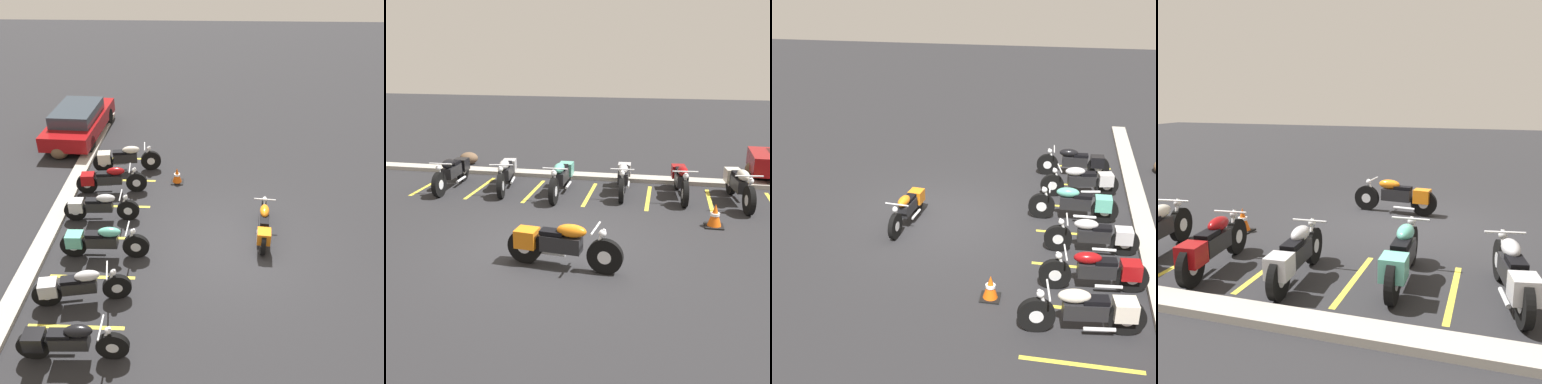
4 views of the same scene
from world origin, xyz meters
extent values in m
plane|color=#262628|center=(0.00, 0.00, 0.00)|extent=(60.00, 60.00, 0.00)
cylinder|color=black|center=(1.19, -0.89, 0.32)|extent=(0.64, 0.18, 0.64)
cylinder|color=silver|center=(1.19, -0.89, 0.32)|extent=(0.25, 0.14, 0.24)
cylinder|color=black|center=(-0.29, -0.75, 0.32)|extent=(0.64, 0.18, 0.64)
cylinder|color=silver|center=(-0.29, -0.75, 0.32)|extent=(0.25, 0.14, 0.24)
cube|color=black|center=(0.40, -0.82, 0.46)|extent=(0.76, 0.34, 0.29)
ellipsoid|color=orange|center=(0.59, -0.83, 0.72)|extent=(0.56, 0.30, 0.23)
cube|color=black|center=(0.24, -0.80, 0.65)|extent=(0.44, 0.27, 0.08)
cube|color=orange|center=(-0.25, -0.75, 0.49)|extent=(0.42, 0.38, 0.33)
cylinder|color=silver|center=(1.08, -0.88, 0.57)|extent=(0.26, 0.08, 0.51)
cylinder|color=silver|center=(1.02, -0.88, 0.82)|extent=(0.09, 0.60, 0.03)
sphere|color=silver|center=(1.14, -0.89, 0.74)|extent=(0.13, 0.13, 0.13)
cylinder|color=silver|center=(0.17, -0.66, 0.17)|extent=(0.53, 0.12, 0.07)
cylinder|color=black|center=(-3.69, 2.54, 0.33)|extent=(0.14, 0.67, 0.66)
cylinder|color=silver|center=(-3.69, 2.54, 0.33)|extent=(0.14, 0.26, 0.25)
cylinder|color=black|center=(-3.75, 4.09, 0.33)|extent=(0.14, 0.67, 0.66)
cylinder|color=silver|center=(-3.75, 4.09, 0.33)|extent=(0.14, 0.26, 0.25)
cube|color=black|center=(-3.72, 3.36, 0.48)|extent=(0.31, 0.77, 0.30)
ellipsoid|color=black|center=(-3.71, 3.16, 0.75)|extent=(0.28, 0.57, 0.24)
cube|color=black|center=(-3.73, 3.54, 0.68)|extent=(0.26, 0.45, 0.08)
cube|color=black|center=(-3.75, 4.04, 0.51)|extent=(0.38, 0.41, 0.34)
cylinder|color=silver|center=(-3.70, 2.66, 0.59)|extent=(0.07, 0.27, 0.54)
cylinder|color=silver|center=(-3.70, 2.72, 0.85)|extent=(0.62, 0.06, 0.04)
sphere|color=silver|center=(-3.69, 2.59, 0.77)|extent=(0.14, 0.14, 0.14)
cylinder|color=silver|center=(-3.59, 3.62, 0.18)|extent=(0.09, 0.56, 0.07)
cylinder|color=black|center=(-2.05, 2.74, 0.33)|extent=(0.24, 0.67, 0.66)
cylinder|color=silver|center=(-2.05, 2.74, 0.33)|extent=(0.17, 0.27, 0.25)
cylinder|color=black|center=(-2.33, 4.27, 0.33)|extent=(0.24, 0.67, 0.66)
cylinder|color=silver|center=(-2.33, 4.27, 0.33)|extent=(0.17, 0.27, 0.25)
cube|color=black|center=(-2.20, 3.56, 0.48)|extent=(0.41, 0.80, 0.30)
ellipsoid|color=#B7B7BC|center=(-2.17, 3.36, 0.75)|extent=(0.36, 0.60, 0.24)
cube|color=black|center=(-2.23, 3.72, 0.68)|extent=(0.32, 0.48, 0.08)
cube|color=#B7B7BC|center=(-2.32, 4.22, 0.51)|extent=(0.43, 0.46, 0.34)
cylinder|color=silver|center=(-2.07, 2.86, 0.59)|extent=(0.11, 0.27, 0.53)
cylinder|color=silver|center=(-2.08, 2.92, 0.85)|extent=(0.62, 0.15, 0.04)
sphere|color=silver|center=(-2.06, 2.79, 0.77)|extent=(0.14, 0.14, 0.14)
cylinder|color=silver|center=(-2.11, 3.83, 0.18)|extent=(0.17, 0.55, 0.07)
cylinder|color=black|center=(-0.58, 2.52, 0.34)|extent=(0.13, 0.68, 0.68)
cylinder|color=silver|center=(-0.58, 2.52, 0.34)|extent=(0.13, 0.26, 0.26)
cylinder|color=black|center=(-0.60, 4.13, 0.34)|extent=(0.13, 0.68, 0.68)
cylinder|color=silver|center=(-0.60, 4.13, 0.34)|extent=(0.13, 0.26, 0.26)
cube|color=black|center=(-0.59, 3.38, 0.50)|extent=(0.30, 0.79, 0.31)
ellipsoid|color=#59B29E|center=(-0.58, 3.17, 0.78)|extent=(0.28, 0.58, 0.25)
cube|color=black|center=(-0.59, 3.55, 0.70)|extent=(0.25, 0.46, 0.08)
cube|color=#59B29E|center=(-0.60, 4.07, 0.53)|extent=(0.38, 0.42, 0.35)
cylinder|color=silver|center=(-0.58, 2.65, 0.61)|extent=(0.07, 0.27, 0.55)
cylinder|color=silver|center=(-0.58, 2.71, 0.88)|extent=(0.64, 0.05, 0.04)
sphere|color=silver|center=(-0.58, 2.57, 0.80)|extent=(0.14, 0.14, 0.14)
cylinder|color=silver|center=(-0.45, 3.64, 0.19)|extent=(0.08, 0.57, 0.07)
cylinder|color=black|center=(1.08, 2.99, 0.32)|extent=(0.15, 0.65, 0.64)
cylinder|color=silver|center=(1.08, 2.99, 0.32)|extent=(0.13, 0.25, 0.24)
cylinder|color=black|center=(1.01, 4.50, 0.32)|extent=(0.15, 0.65, 0.64)
cylinder|color=silver|center=(1.01, 4.50, 0.32)|extent=(0.13, 0.25, 0.24)
cube|color=black|center=(1.04, 3.79, 0.47)|extent=(0.31, 0.75, 0.29)
ellipsoid|color=#B7B7BC|center=(1.05, 3.60, 0.73)|extent=(0.28, 0.56, 0.23)
cube|color=black|center=(1.03, 3.96, 0.66)|extent=(0.25, 0.44, 0.08)
cube|color=#B7B7BC|center=(1.01, 4.45, 0.50)|extent=(0.37, 0.41, 0.33)
cylinder|color=silver|center=(1.07, 3.11, 0.57)|extent=(0.07, 0.26, 0.52)
cylinder|color=silver|center=(1.07, 3.17, 0.83)|extent=(0.60, 0.06, 0.04)
sphere|color=silver|center=(1.08, 3.04, 0.75)|extent=(0.14, 0.14, 0.14)
cylinder|color=silver|center=(1.16, 4.04, 0.18)|extent=(0.09, 0.54, 0.07)
cylinder|color=black|center=(2.65, 2.97, 0.33)|extent=(0.18, 0.67, 0.66)
cylinder|color=silver|center=(2.65, 2.97, 0.33)|extent=(0.15, 0.26, 0.25)
cylinder|color=black|center=(2.50, 4.51, 0.33)|extent=(0.18, 0.67, 0.66)
cylinder|color=silver|center=(2.50, 4.51, 0.33)|extent=(0.15, 0.26, 0.25)
cube|color=black|center=(2.57, 3.79, 0.48)|extent=(0.35, 0.78, 0.30)
ellipsoid|color=maroon|center=(2.58, 3.59, 0.75)|extent=(0.31, 0.58, 0.24)
cube|color=black|center=(2.55, 3.96, 0.68)|extent=(0.28, 0.46, 0.08)
cube|color=maroon|center=(2.50, 4.46, 0.51)|extent=(0.40, 0.43, 0.34)
cylinder|color=silver|center=(2.63, 3.09, 0.59)|extent=(0.09, 0.27, 0.53)
cylinder|color=silver|center=(2.63, 3.15, 0.85)|extent=(0.62, 0.10, 0.04)
sphere|color=silver|center=(2.64, 3.02, 0.77)|extent=(0.14, 0.14, 0.14)
cylinder|color=silver|center=(2.68, 4.05, 0.18)|extent=(0.12, 0.56, 0.07)
cylinder|color=black|center=(4.11, 2.68, 0.35)|extent=(0.21, 0.70, 0.69)
cylinder|color=silver|center=(4.11, 2.68, 0.35)|extent=(0.16, 0.28, 0.26)
cylinder|color=black|center=(3.90, 4.29, 0.35)|extent=(0.21, 0.70, 0.69)
cylinder|color=silver|center=(3.90, 4.29, 0.35)|extent=(0.16, 0.28, 0.26)
cube|color=black|center=(4.00, 3.54, 0.50)|extent=(0.39, 0.83, 0.31)
ellipsoid|color=beige|center=(4.02, 3.33, 0.78)|extent=(0.34, 0.62, 0.25)
cube|color=black|center=(3.98, 3.71, 0.71)|extent=(0.31, 0.49, 0.08)
cube|color=beige|center=(3.91, 4.24, 0.53)|extent=(0.43, 0.46, 0.36)
cylinder|color=silver|center=(4.09, 2.80, 0.62)|extent=(0.10, 0.28, 0.56)
cylinder|color=silver|center=(4.08, 2.87, 0.89)|extent=(0.65, 0.12, 0.04)
sphere|color=silver|center=(4.10, 2.73, 0.81)|extent=(0.15, 0.15, 0.15)
cylinder|color=silver|center=(4.11, 3.81, 0.19)|extent=(0.15, 0.58, 0.07)
cube|color=#A8A399|center=(0.00, 5.10, 0.06)|extent=(18.00, 0.50, 0.12)
ellipsoid|color=brown|center=(-4.46, 6.09, 0.20)|extent=(0.65, 0.54, 0.40)
ellipsoid|color=brown|center=(4.82, 6.08, 0.27)|extent=(0.74, 0.78, 0.53)
cube|color=black|center=(3.26, 1.73, 0.01)|extent=(0.40, 0.40, 0.03)
cone|color=#EA590F|center=(3.26, 1.73, 0.26)|extent=(0.32, 0.32, 0.52)
cylinder|color=white|center=(3.26, 1.73, 0.29)|extent=(0.20, 0.20, 0.06)
cube|color=gold|center=(-4.53, 3.50, 0.00)|extent=(0.10, 2.10, 0.00)
cube|color=gold|center=(-2.96, 3.50, 0.00)|extent=(0.10, 2.10, 0.00)
cube|color=gold|center=(-1.39, 3.50, 0.00)|extent=(0.10, 2.10, 0.00)
cube|color=gold|center=(0.17, 3.50, 0.00)|extent=(0.10, 2.10, 0.00)
cube|color=gold|center=(1.74, 3.50, 0.00)|extent=(0.10, 2.10, 0.00)
cube|color=gold|center=(3.31, 3.50, 0.00)|extent=(0.10, 2.10, 0.00)
camera|label=1|loc=(-9.53, 0.76, 7.53)|focal=42.00mm
camera|label=2|loc=(2.09, -7.88, 3.69)|focal=42.00mm
camera|label=3|loc=(12.15, 2.87, 6.29)|focal=50.00mm
camera|label=4|loc=(-1.83, 9.95, 2.94)|focal=42.00mm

